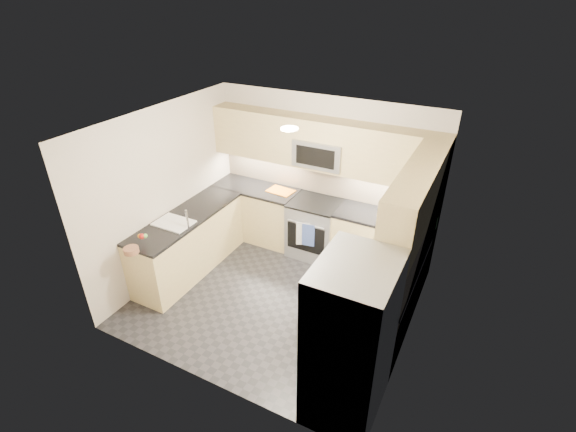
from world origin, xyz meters
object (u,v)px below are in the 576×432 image
object	(u,v)px
microwave	(321,153)
fruit_basket	(131,250)
cutting_board	(281,191)
gas_range	(314,229)
refrigerator	(350,341)
utensil_bowl	(425,220)

from	to	relation	value
microwave	fruit_basket	size ratio (longest dim) A/B	4.01
cutting_board	fruit_basket	world-z (taller)	fruit_basket
gas_range	refrigerator	bearing A→B (deg)	-59.12
utensil_bowl	cutting_board	distance (m)	2.30
refrigerator	fruit_basket	xyz separation A→B (m)	(-2.94, 0.10, 0.07)
utensil_bowl	refrigerator	bearing A→B (deg)	-94.51
microwave	cutting_board	distance (m)	1.00
cutting_board	fruit_basket	bearing A→B (deg)	-109.18
microwave	utensil_bowl	size ratio (longest dim) A/B	2.37
refrigerator	fruit_basket	distance (m)	2.94
gas_range	cutting_board	distance (m)	0.82
microwave	cutting_board	xyz separation A→B (m)	(-0.65, -0.05, -0.75)
refrigerator	fruit_basket	world-z (taller)	refrigerator
gas_range	utensil_bowl	world-z (taller)	utensil_bowl
gas_range	microwave	distance (m)	1.25
gas_range	refrigerator	xyz separation A→B (m)	(1.45, -2.43, 0.45)
fruit_basket	utensil_bowl	bearing A→B (deg)	36.95
refrigerator	utensil_bowl	distance (m)	2.46
refrigerator	fruit_basket	size ratio (longest dim) A/B	9.49
microwave	utensil_bowl	xyz separation A→B (m)	(1.64, -0.10, -0.67)
utensil_bowl	fruit_basket	size ratio (longest dim) A/B	1.69
refrigerator	cutting_board	size ratio (longest dim) A/B	4.34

